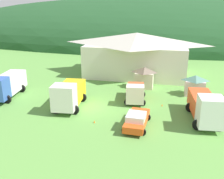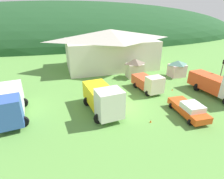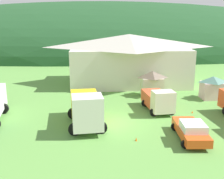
# 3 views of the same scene
# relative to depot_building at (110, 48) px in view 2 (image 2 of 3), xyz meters

# --- Properties ---
(ground_plane) EXTENTS (200.00, 200.00, 0.00)m
(ground_plane) POSITION_rel_depot_building_xyz_m (-3.17, -16.54, -3.80)
(ground_plane) COLOR #5B9342
(forested_hill_backdrop) EXTENTS (159.53, 60.00, 28.35)m
(forested_hill_backdrop) POSITION_rel_depot_building_xyz_m (-3.17, 44.54, -3.80)
(forested_hill_backdrop) COLOR #1E4723
(forested_hill_backdrop) RESTS_ON ground
(depot_building) EXTENTS (18.26, 11.46, 7.37)m
(depot_building) POSITION_rel_depot_building_xyz_m (0.00, 0.00, 0.00)
(depot_building) COLOR silver
(depot_building) RESTS_ON ground
(play_shed_cream) EXTENTS (2.87, 2.26, 3.21)m
(play_shed_cream) POSITION_rel_depot_building_xyz_m (2.20, -7.45, -2.14)
(play_shed_cream) COLOR beige
(play_shed_cream) RESTS_ON ground
(play_shed_pink) EXTENTS (2.82, 2.24, 2.84)m
(play_shed_pink) POSITION_rel_depot_building_xyz_m (9.38, -9.18, -2.33)
(play_shed_pink) COLOR beige
(play_shed_pink) RESTS_ON ground
(box_truck_blue) EXTENTS (3.73, 7.59, 3.30)m
(box_truck_blue) POSITION_rel_depot_building_xyz_m (-15.45, -15.62, -2.01)
(box_truck_blue) COLOR #3356AD
(box_truck_blue) RESTS_ON ground
(flatbed_truck_yellow) EXTENTS (3.82, 7.04, 3.47)m
(flatbed_truck_yellow) POSITION_rel_depot_building_xyz_m (-5.89, -17.30, -2.04)
(flatbed_truck_yellow) COLOR silver
(flatbed_truck_yellow) RESTS_ON ground
(light_truck_cream) EXTENTS (3.04, 5.45, 2.59)m
(light_truck_cream) POSITION_rel_depot_building_xyz_m (1.70, -13.44, -2.53)
(light_truck_cream) COLOR beige
(light_truck_cream) RESTS_ON ground
(heavy_rig_white) EXTENTS (3.59, 7.84, 3.56)m
(heavy_rig_white) POSITION_rel_depot_building_xyz_m (9.76, -17.77, -2.05)
(heavy_rig_white) COLOR white
(heavy_rig_white) RESTS_ON ground
(service_pickup_orange) EXTENTS (2.57, 5.25, 1.66)m
(service_pickup_orange) POSITION_rel_depot_building_xyz_m (2.87, -20.72, -2.97)
(service_pickup_orange) COLOR #E84E1A
(service_pickup_orange) RESTS_ON ground
(traffic_light_east) EXTENTS (0.20, 0.32, 4.34)m
(traffic_light_east) POSITION_rel_depot_building_xyz_m (11.98, -15.63, -1.15)
(traffic_light_east) COLOR #4C4C51
(traffic_light_east) RESTS_ON ground
(traffic_cone_near_pickup) EXTENTS (0.36, 0.36, 0.47)m
(traffic_cone_near_pickup) POSITION_rel_depot_building_xyz_m (5.20, -14.30, -3.80)
(traffic_cone_near_pickup) COLOR orange
(traffic_cone_near_pickup) RESTS_ON ground
(traffic_cone_mid_row) EXTENTS (0.36, 0.36, 0.62)m
(traffic_cone_mid_row) POSITION_rel_depot_building_xyz_m (-1.68, -20.75, -3.80)
(traffic_cone_mid_row) COLOR orange
(traffic_cone_mid_row) RESTS_ON ground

